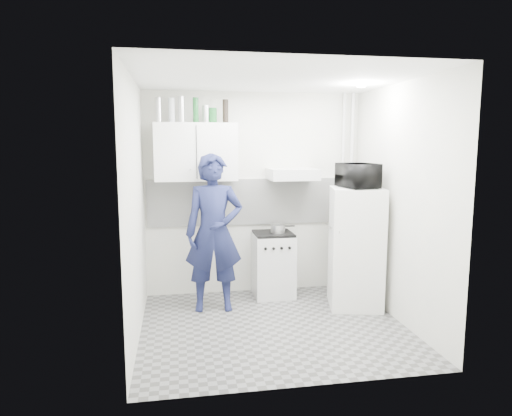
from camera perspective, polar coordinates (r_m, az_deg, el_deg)
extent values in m
plane|color=slate|center=(5.08, 2.18, -14.55)|extent=(2.80, 2.80, 0.00)
plane|color=white|center=(4.73, 2.35, 15.92)|extent=(2.80, 2.80, 0.00)
plane|color=silver|center=(5.95, -0.26, 1.77)|extent=(2.80, 0.00, 2.80)
plane|color=silver|center=(4.65, -14.86, -0.27)|extent=(0.00, 2.60, 2.60)
plane|color=silver|center=(5.21, 17.50, 0.49)|extent=(0.00, 2.60, 2.60)
imported|color=#171C40|center=(5.34, -5.28, -3.11)|extent=(0.69, 0.48, 1.84)
cube|color=silver|center=(5.92, 2.15, -7.15)|extent=(0.50, 0.50, 0.80)
cube|color=white|center=(5.59, 12.37, -4.88)|extent=(0.72, 0.72, 1.44)
cube|color=black|center=(5.82, 2.17, -3.20)|extent=(0.48, 0.48, 0.03)
cylinder|color=silver|center=(5.79, 2.74, -2.60)|extent=(0.18, 0.18, 0.10)
imported|color=black|center=(5.46, 12.65, 3.97)|extent=(0.55, 0.41, 0.29)
cylinder|color=silver|center=(5.68, -12.08, 11.88)|extent=(0.07, 0.07, 0.30)
cylinder|color=#B2B7BC|center=(5.67, -10.51, 11.90)|extent=(0.08, 0.08, 0.29)
cylinder|color=silver|center=(5.67, -9.30, 12.04)|extent=(0.08, 0.08, 0.31)
cylinder|color=#144C1E|center=(5.68, -7.54, 12.02)|extent=(0.07, 0.07, 0.30)
cylinder|color=silver|center=(5.68, -6.29, 11.58)|extent=(0.08, 0.08, 0.21)
cylinder|color=#144C1E|center=(5.69, -5.40, 11.44)|extent=(0.10, 0.10, 0.18)
cylinder|color=black|center=(5.71, -3.83, 11.96)|extent=(0.07, 0.07, 0.28)
cube|color=white|center=(5.67, -7.52, 6.96)|extent=(1.00, 0.35, 0.70)
cube|color=silver|center=(5.78, 4.57, 4.24)|extent=(0.60, 0.50, 0.14)
cube|color=white|center=(5.95, -0.24, 0.80)|extent=(2.74, 0.03, 0.60)
cylinder|color=silver|center=(6.23, 11.75, 1.88)|extent=(0.05, 0.05, 2.60)
cylinder|color=silver|center=(6.18, 10.72, 1.86)|extent=(0.04, 0.04, 2.60)
cylinder|color=white|center=(5.22, 13.03, 14.66)|extent=(0.10, 0.10, 0.02)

